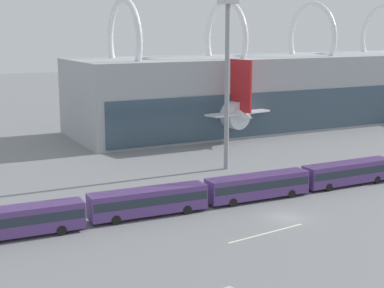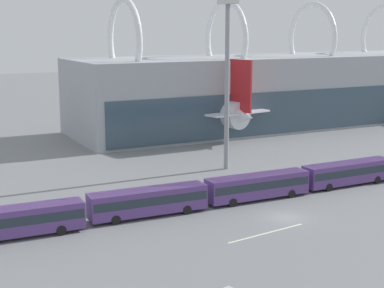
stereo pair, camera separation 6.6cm
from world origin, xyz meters
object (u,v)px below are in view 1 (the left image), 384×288
airliner_at_gate_far (194,108)px  shuttle_bus_2 (258,185)px  shuttle_bus_0 (16,220)px  shuttle_bus_1 (148,200)px  floodlight_mast (227,71)px  shuttle_bus_3 (348,172)px

airliner_at_gate_far → shuttle_bus_2: (-14.33, -43.60, -2.97)m
shuttle_bus_0 → shuttle_bus_1: same height
airliner_at_gate_far → shuttle_bus_2: size_ratio=2.54×
shuttle_bus_1 → floodlight_mast: bearing=41.1°
shuttle_bus_0 → floodlight_mast: bearing=27.4°
shuttle_bus_0 → floodlight_mast: size_ratio=0.55×
shuttle_bus_2 → shuttle_bus_3: 13.92m
shuttle_bus_1 → shuttle_bus_2: size_ratio=1.00×
airliner_at_gate_far → shuttle_bus_2: 45.99m
airliner_at_gate_far → shuttle_bus_0: size_ratio=2.53×
shuttle_bus_0 → shuttle_bus_3: bearing=2.6°
shuttle_bus_0 → shuttle_bus_1: (13.92, 0.22, 0.00)m
shuttle_bus_0 → shuttle_bus_3: same height
shuttle_bus_0 → shuttle_bus_1: 13.92m
shuttle_bus_0 → shuttle_bus_2: bearing=2.5°
shuttle_bus_3 → floodlight_mast: bearing=121.7°
shuttle_bus_2 → airliner_at_gate_far: bearing=73.1°
airliner_at_gate_far → shuttle_bus_1: 51.88m
shuttle_bus_0 → shuttle_bus_3: (41.75, 0.15, 0.00)m
shuttle_bus_1 → shuttle_bus_0: bearing=-176.8°
shuttle_bus_1 → floodlight_mast: 26.79m
shuttle_bus_1 → shuttle_bus_2: bearing=1.6°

